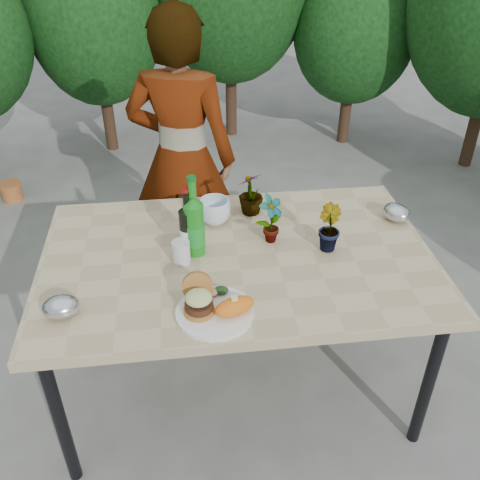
{
  "coord_description": "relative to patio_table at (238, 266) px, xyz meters",
  "views": [
    {
      "loc": [
        -0.21,
        -1.76,
        2.04
      ],
      "look_at": [
        0.0,
        -0.08,
        0.88
      ],
      "focal_mm": 40.0,
      "sensor_mm": 36.0,
      "label": 1
    }
  ],
  "objects": [
    {
      "name": "burger_stack",
      "position": [
        -0.18,
        -0.32,
        0.12
      ],
      "size": [
        0.11,
        0.16,
        0.11
      ],
      "color": "#B7722D",
      "rests_on": "dinner_plate"
    },
    {
      "name": "foil_packet_left",
      "position": [
        -0.66,
        -0.28,
        0.1
      ],
      "size": [
        0.14,
        0.12,
        0.08
      ],
      "primitive_type": "ellipsoid",
      "rotation": [
        0.0,
        0.0,
        0.11
      ],
      "color": "silver",
      "rests_on": "patio_table"
    },
    {
      "name": "plastic_cup",
      "position": [
        -0.23,
        -0.02,
        0.1
      ],
      "size": [
        0.07,
        0.07,
        0.09
      ],
      "primitive_type": "cylinder",
      "color": "silver",
      "rests_on": "patio_table"
    },
    {
      "name": "shrub_hedge",
      "position": [
        0.13,
        1.64,
        0.44
      ],
      "size": [
        6.81,
        5.07,
        2.24
      ],
      "color": "#382316",
      "rests_on": "ground"
    },
    {
      "name": "dinner_plate",
      "position": [
        -0.12,
        -0.34,
        0.06
      ],
      "size": [
        0.28,
        0.28,
        0.01
      ],
      "primitive_type": "cylinder",
      "color": "white",
      "rests_on": "patio_table"
    },
    {
      "name": "seedling_right",
      "position": [
        0.1,
        0.33,
        0.16
      ],
      "size": [
        0.16,
        0.16,
        0.2
      ],
      "primitive_type": "imported",
      "rotation": [
        0.0,
        0.0,
        3.71
      ],
      "color": "#215B1F",
      "rests_on": "patio_table"
    },
    {
      "name": "grilled_veg",
      "position": [
        -0.1,
        -0.25,
        0.09
      ],
      "size": [
        0.08,
        0.05,
        0.03
      ],
      "color": "olive",
      "rests_on": "dinner_plate"
    },
    {
      "name": "foil_packet_right",
      "position": [
        0.74,
        0.18,
        0.1
      ],
      "size": [
        0.16,
        0.17,
        0.08
      ],
      "primitive_type": "ellipsoid",
      "rotation": [
        0.0,
        0.0,
        2.08
      ],
      "color": "silver",
      "rests_on": "patio_table"
    },
    {
      "name": "ground",
      "position": [
        0.0,
        0.0,
        -0.69
      ],
      "size": [
        80.0,
        80.0,
        0.0
      ],
      "primitive_type": "plane",
      "color": "#61605C",
      "rests_on": "ground"
    },
    {
      "name": "terracotta_pot",
      "position": [
        -1.48,
        1.95,
        -0.62
      ],
      "size": [
        0.17,
        0.17,
        0.14
      ],
      "color": "#B7622F",
      "rests_on": "ground"
    },
    {
      "name": "seedling_mid",
      "position": [
        0.37,
        0.01,
        0.16
      ],
      "size": [
        0.11,
        0.12,
        0.2
      ],
      "primitive_type": "imported",
      "rotation": [
        0.0,
        0.0,
        1.76
      ],
      "color": "#22521C",
      "rests_on": "patio_table"
    },
    {
      "name": "person",
      "position": [
        -0.19,
        0.84,
        0.1
      ],
      "size": [
        0.66,
        0.53,
        1.58
      ],
      "primitive_type": "imported",
      "rotation": [
        0.0,
        0.0,
        2.85
      ],
      "color": "#8C6046",
      "rests_on": "ground"
    },
    {
      "name": "sparkling_water",
      "position": [
        -0.17,
        0.04,
        0.19
      ],
      "size": [
        0.08,
        0.08,
        0.35
      ],
      "rotation": [
        0.0,
        0.0,
        -0.35
      ],
      "color": "#167B18",
      "rests_on": "patio_table"
    },
    {
      "name": "wine_bottle",
      "position": [
        -0.19,
        0.05,
        0.17
      ],
      "size": [
        0.07,
        0.07,
        0.3
      ],
      "rotation": [
        0.0,
        0.0,
        0.38
      ],
      "color": "black",
      "rests_on": "patio_table"
    },
    {
      "name": "blue_bowl",
      "position": [
        -0.07,
        0.26,
        0.11
      ],
      "size": [
        0.18,
        0.18,
        0.11
      ],
      "primitive_type": "imported",
      "rotation": [
        0.0,
        0.0,
        -0.29
      ],
      "color": "silver",
      "rests_on": "patio_table"
    },
    {
      "name": "patio_table",
      "position": [
        0.0,
        0.0,
        0.0
      ],
      "size": [
        1.6,
        1.0,
        0.75
      ],
      "color": "tan",
      "rests_on": "ground"
    },
    {
      "name": "seedling_left",
      "position": [
        0.15,
        0.08,
        0.17
      ],
      "size": [
        0.14,
        0.13,
        0.22
      ],
      "primitive_type": "imported",
      "rotation": [
        0.0,
        0.0,
        0.58
      ],
      "color": "#20521C",
      "rests_on": "patio_table"
    },
    {
      "name": "sweet_potato",
      "position": [
        -0.05,
        -0.36,
        0.1
      ],
      "size": [
        0.17,
        0.12,
        0.06
      ],
      "primitive_type": "ellipsoid",
      "rotation": [
        0.0,
        0.0,
        0.35
      ],
      "color": "orange",
      "rests_on": "dinner_plate"
    }
  ]
}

